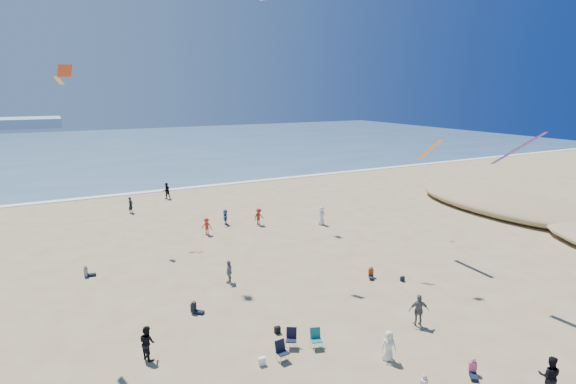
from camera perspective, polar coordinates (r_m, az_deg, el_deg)
ocean at (r=108.57m, az=-23.09°, el=5.10°), size 220.00×100.00×0.06m
surf_line at (r=59.50m, az=-18.68°, el=-0.13°), size 220.00×1.20×0.08m
standing_flyers at (r=33.93m, az=-2.03°, el=-7.58°), size 33.43×44.19×1.93m
seated_group at (r=26.43m, az=0.20°, el=-14.79°), size 18.38×21.05×0.84m
chair_cluster at (r=23.32m, az=1.15°, el=-18.64°), size 2.70×1.54×1.00m
white_tote at (r=22.61m, az=-3.35°, el=-20.66°), size 0.35×0.20×0.40m
black_backpack at (r=25.01m, az=-1.35°, el=-17.12°), size 0.30×0.22×0.38m
navy_bag at (r=31.95m, az=14.32°, el=-10.63°), size 0.28×0.18×0.34m
kites_aloft at (r=30.06m, az=9.28°, el=17.03°), size 39.88×40.18×23.31m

